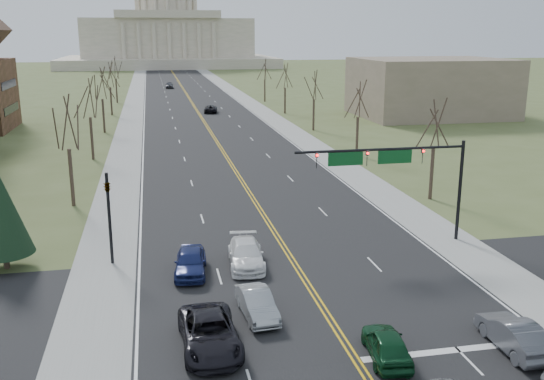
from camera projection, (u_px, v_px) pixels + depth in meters
name	position (u px, v px, depth m)	size (l,w,h in m)	color
ground	(349.00, 350.00, 28.39)	(600.00, 600.00, 0.00)	#4A582C
road	(190.00, 100.00, 132.76)	(20.00, 380.00, 0.01)	black
cross_road	(316.00, 297.00, 34.09)	(120.00, 14.00, 0.01)	black
sidewalk_left	(134.00, 101.00, 130.48)	(4.00, 380.00, 0.03)	gray
sidewalk_right	(244.00, 99.00, 135.04)	(4.00, 380.00, 0.03)	gray
center_line	(190.00, 100.00, 132.76)	(0.42, 380.00, 0.01)	gold
edge_line_left	(145.00, 101.00, 130.90)	(0.15, 380.00, 0.01)	silver
edge_line_right	(235.00, 99.00, 134.62)	(0.15, 380.00, 0.01)	silver
stop_bar	(458.00, 350.00, 28.39)	(9.50, 0.50, 0.01)	silver
capitol	(167.00, 33.00, 261.93)	(90.00, 60.00, 50.00)	beige
signal_mast	(394.00, 164.00, 41.16)	(12.12, 0.44, 7.20)	black
signal_left	(109.00, 208.00, 38.08)	(0.32, 0.36, 6.00)	black
tree_r_0	(435.00, 126.00, 52.45)	(3.74, 3.74, 8.50)	#32241D
tree_l_0	(67.00, 125.00, 50.27)	(3.96, 3.96, 9.00)	#32241D
tree_r_1	(358.00, 101.00, 71.43)	(3.74, 3.74, 8.50)	#32241D
tree_l_1	(89.00, 100.00, 69.25)	(3.96, 3.96, 9.00)	#32241D
tree_r_2	(314.00, 87.00, 90.40)	(3.74, 3.74, 8.50)	#32241D
tree_l_2	(101.00, 85.00, 88.22)	(3.96, 3.96, 9.00)	#32241D
tree_r_3	(285.00, 77.00, 109.38)	(3.74, 3.74, 8.50)	#32241D
tree_l_3	(110.00, 76.00, 107.20)	(3.96, 3.96, 9.00)	#32241D
tree_r_4	(265.00, 71.00, 128.36)	(3.74, 3.74, 8.50)	#32241D
tree_l_4	(115.00, 69.00, 126.17)	(3.96, 3.96, 9.00)	#32241D
conifer_l	(1.00, 211.00, 37.32)	(3.64, 3.64, 6.50)	#32241D
bldg_right_mass	(430.00, 87.00, 106.83)	(25.00, 20.00, 10.00)	#716550
car_nb_inner_lead	(387.00, 344.00, 27.45)	(1.67, 4.16, 1.42)	#0D3A1D
car_nb_outer_lead	(514.00, 334.00, 28.26)	(1.61, 4.62, 1.52)	#4F5157
car_sb_inner_lead	(257.00, 304.00, 31.58)	(1.48, 4.24, 1.40)	#95999D
car_sb_outer_lead	(210.00, 333.00, 28.30)	(2.62, 5.68, 1.58)	black
car_sb_inner_second	(246.00, 254.00, 38.44)	(2.14, 5.26, 1.53)	white
car_sb_outer_second	(190.00, 262.00, 37.12)	(1.86, 4.63, 1.58)	navy
car_far_nb	(211.00, 109.00, 112.09)	(2.28, 4.93, 1.37)	black
car_far_sb	(169.00, 85.00, 160.53)	(1.98, 4.91, 1.67)	#4B4D53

